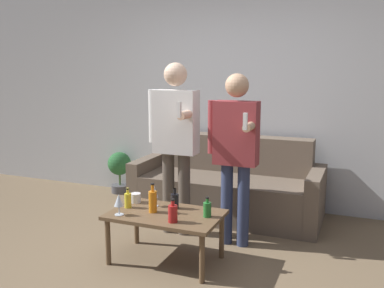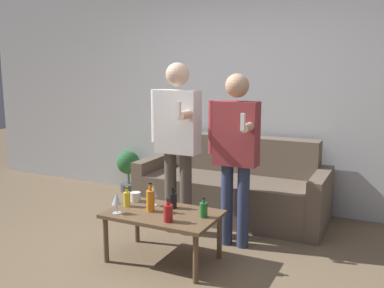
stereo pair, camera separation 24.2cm
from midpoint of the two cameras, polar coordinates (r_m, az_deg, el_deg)
The scene contains 15 objects.
ground_plane at distance 3.47m, azimuth -6.21°, elevation -17.94°, with size 16.00×16.00×0.00m, color #756047.
wall_back at distance 5.08m, azimuth 5.21°, elevation 6.93°, with size 8.00×0.06×2.70m.
couch at distance 4.80m, azimuth 3.33°, elevation -5.81°, with size 2.05×0.83×0.87m.
coffee_table at distance 3.66m, azimuth -5.46°, elevation -9.89°, with size 0.94×0.58×0.43m.
bottle_orange at distance 3.80m, azimuth -10.37°, elevation -7.35°, with size 0.06×0.06×0.18m.
bottle_green at distance 3.52m, azimuth 0.06°, elevation -8.68°, with size 0.07×0.07×0.17m.
bottle_dark at distance 3.73m, azimuth -4.20°, elevation -7.53°, with size 0.07×0.07×0.18m.
bottle_yellow at distance 3.65m, azimuth -7.16°, elevation -7.54°, with size 0.07×0.07×0.25m.
bottle_red at distance 3.42m, azimuth -4.63°, elevation -9.17°, with size 0.08×0.08×0.19m.
wine_glass_near at distance 3.79m, azimuth -6.86°, elevation -6.43°, with size 0.07×0.07×0.19m.
wine_glass_far at distance 3.62m, azimuth -11.64°, elevation -7.44°, with size 0.08×0.08×0.18m.
cup_on_table at distance 3.94m, azimuth -9.29°, elevation -7.12°, with size 0.09×0.09×0.08m.
person_standing_left at distance 4.13m, azimuth -3.92°, elevation 1.22°, with size 0.50×0.43×1.68m.
person_standing_right at distance 3.85m, azimuth 4.02°, elevation -0.27°, with size 0.47×0.41×1.58m.
potted_plant at distance 5.72m, azimuth -10.85°, elevation -3.11°, with size 0.30×0.30×0.54m.
Camera 1 is at (1.37, -2.73, 1.63)m, focal length 40.00 mm.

